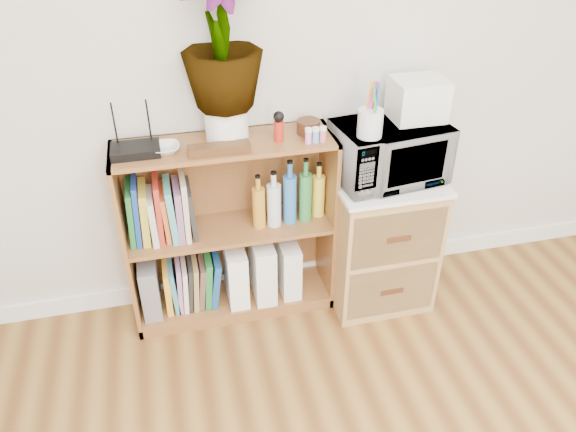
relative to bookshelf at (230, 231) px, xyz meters
name	(u,v)px	position (x,y,z in m)	size (l,w,h in m)	color
skirting_board	(293,271)	(0.35, 0.14, -0.42)	(4.00, 0.02, 0.10)	white
bookshelf	(230,231)	(0.00, 0.00, 0.00)	(1.00, 0.30, 0.95)	brown
wicker_unit	(378,240)	(0.75, -0.08, -0.12)	(0.50, 0.45, 0.70)	#9E7542
microwave	(389,152)	(0.75, -0.08, 0.38)	(0.50, 0.34, 0.27)	silver
pen_cup	(370,123)	(0.61, -0.17, 0.58)	(0.11, 0.11, 0.12)	silver
small_appliance	(418,99)	(0.88, -0.04, 0.61)	(0.23, 0.20, 0.19)	white
router	(136,150)	(-0.38, -0.02, 0.49)	(0.20, 0.14, 0.04)	black
white_bowl	(165,149)	(-0.26, -0.03, 0.49)	(0.13, 0.13, 0.03)	silver
plant_pot	(227,124)	(0.02, 0.02, 0.55)	(0.19, 0.19, 0.16)	white
potted_plant	(221,36)	(0.02, 0.02, 0.93)	(0.33, 0.33, 0.60)	#30752F
trinket_box	(219,149)	(-0.03, -0.10, 0.50)	(0.26, 0.07, 0.04)	#371D0F
kokeshi_doll	(279,131)	(0.24, -0.04, 0.52)	(0.04, 0.04, 0.09)	#A42114
wooden_bowl	(308,127)	(0.39, 0.01, 0.51)	(0.11, 0.11, 0.06)	#371D0F
paint_jars	(316,137)	(0.39, -0.09, 0.50)	(0.10, 0.04, 0.05)	pink
file_box	(150,285)	(-0.42, 0.00, -0.26)	(0.09, 0.23, 0.29)	slate
magazine_holder_left	(236,272)	(0.01, -0.01, -0.25)	(0.10, 0.25, 0.31)	white
magazine_holder_mid	(262,267)	(0.15, -0.01, -0.24)	(0.10, 0.26, 0.33)	white
magazine_holder_right	(288,265)	(0.29, -0.01, -0.26)	(0.09, 0.24, 0.30)	white
cookbooks	(161,211)	(-0.31, 0.00, 0.16)	(0.31, 0.20, 0.31)	#1C6B2D
liquor_bottles	(296,193)	(0.33, 0.00, 0.17)	(0.44, 0.07, 0.32)	#BF8423
lower_books	(192,282)	(-0.21, 0.00, -0.28)	(0.29, 0.19, 0.28)	gold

